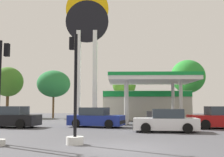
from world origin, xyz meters
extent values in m
plane|color=#47474C|center=(0.00, 0.00, 0.00)|extent=(90.00, 90.00, 0.00)
cube|color=beige|center=(2.98, 21.55, 1.63)|extent=(9.70, 5.42, 3.25)
cube|color=#148C38|center=(2.98, 18.78, 2.90)|extent=(9.70, 0.12, 0.60)
cube|color=white|center=(2.98, 15.36, 4.06)|extent=(8.07, 6.36, 0.35)
cube|color=#148C38|center=(2.98, 15.36, 4.39)|extent=(8.17, 6.46, 0.30)
cylinder|color=silver|center=(0.56, 13.61, 1.94)|extent=(0.32, 0.32, 3.89)
cylinder|color=silver|center=(5.40, 13.61, 1.94)|extent=(0.32, 0.32, 3.89)
cylinder|color=silver|center=(0.56, 17.10, 1.94)|extent=(0.32, 0.32, 3.89)
cylinder|color=silver|center=(5.40, 17.10, 1.94)|extent=(0.32, 0.32, 3.89)
cube|color=#4C4C51|center=(2.98, 15.36, 0.55)|extent=(0.90, 0.60, 1.10)
cube|color=white|center=(-4.04, 15.06, 4.46)|extent=(0.40, 0.56, 8.92)
cube|color=white|center=(-2.44, 15.06, 4.46)|extent=(0.40, 0.56, 8.92)
cylinder|color=black|center=(-3.24, 15.06, 9.87)|extent=(4.20, 0.22, 4.20)
cylinder|color=#F2B20C|center=(-3.24, 15.08, 11.13)|extent=(4.20, 0.22, 4.20)
cube|color=white|center=(-3.24, 15.12, 10.50)|extent=(3.87, 0.08, 0.76)
cylinder|color=black|center=(5.88, 8.46, 0.34)|extent=(0.68, 0.24, 0.68)
cylinder|color=black|center=(5.87, 10.29, 0.34)|extent=(0.68, 0.24, 0.68)
cube|color=#A51111|center=(7.26, 9.38, 0.56)|extent=(4.48, 1.90, 0.81)
cube|color=#2D3842|center=(7.42, 9.38, 1.26)|extent=(2.14, 1.67, 0.68)
cube|color=black|center=(5.07, 9.37, 0.45)|extent=(0.14, 1.78, 0.26)
cylinder|color=black|center=(-7.29, 8.79, 0.34)|extent=(0.71, 0.33, 0.68)
cylinder|color=black|center=(-7.03, 10.60, 0.34)|extent=(0.71, 0.33, 0.68)
cube|color=black|center=(-8.53, 9.90, 0.56)|extent=(4.70, 2.50, 0.81)
cube|color=#2D3842|center=(-8.37, 9.87, 1.27)|extent=(2.35, 1.95, 0.68)
cylinder|color=black|center=(-0.43, 10.81, 0.32)|extent=(0.68, 0.38, 0.64)
cylinder|color=black|center=(-0.90, 9.14, 0.32)|extent=(0.68, 0.38, 0.64)
cylinder|color=black|center=(-2.95, 11.51, 0.32)|extent=(0.68, 0.38, 0.64)
cylinder|color=black|center=(-3.41, 9.84, 0.32)|extent=(0.68, 0.38, 0.64)
cube|color=navy|center=(-1.92, 10.32, 0.53)|extent=(4.53, 2.83, 0.76)
cube|color=#2D3842|center=(-2.07, 10.36, 1.19)|extent=(2.35, 2.04, 0.64)
cube|color=black|center=(0.07, 9.77, 0.42)|extent=(0.57, 1.65, 0.24)
cylinder|color=black|center=(1.46, 5.96, 0.31)|extent=(0.63, 0.27, 0.62)
cylinder|color=black|center=(1.61, 7.60, 0.31)|extent=(0.63, 0.27, 0.62)
cylinder|color=black|center=(3.95, 5.72, 0.31)|extent=(0.63, 0.27, 0.62)
cylinder|color=black|center=(4.10, 7.37, 0.31)|extent=(0.63, 0.27, 0.62)
cube|color=silver|center=(2.78, 6.66, 0.51)|extent=(4.18, 2.06, 0.73)
cube|color=#2D3842|center=(2.92, 6.65, 1.14)|extent=(2.06, 1.67, 0.62)
cube|color=black|center=(0.81, 6.85, 0.40)|extent=(0.27, 1.61, 0.23)
cube|color=black|center=(-5.14, 0.71, 4.12)|extent=(0.21, 0.20, 0.57)
sphere|color=red|center=(-5.14, 0.84, 4.30)|extent=(0.15, 0.15, 0.15)
sphere|color=#D89E0C|center=(-5.14, 0.84, 4.12)|extent=(0.15, 0.15, 0.15)
sphere|color=green|center=(-5.14, 0.84, 3.94)|extent=(0.15, 0.15, 0.15)
cylinder|color=silver|center=(-2.12, 0.96, 0.17)|extent=(0.75, 0.75, 0.34)
cylinder|color=black|center=(-2.12, 0.96, 2.61)|extent=(0.14, 0.14, 4.54)
cube|color=black|center=(-2.34, 1.12, 4.49)|extent=(0.21, 0.20, 0.57)
sphere|color=red|center=(-2.34, 1.24, 4.67)|extent=(0.15, 0.15, 0.15)
sphere|color=#D89E0C|center=(-2.34, 1.24, 4.49)|extent=(0.15, 0.15, 0.15)
sphere|color=green|center=(-2.34, 1.24, 4.31)|extent=(0.15, 0.15, 0.15)
cylinder|color=brown|center=(-15.25, 26.01, 1.67)|extent=(0.39, 0.39, 3.34)
ellipsoid|color=#3C6F24|center=(-15.25, 26.01, 4.86)|extent=(4.05, 4.05, 4.03)
cylinder|color=brown|center=(-8.60, 24.41, 1.41)|extent=(0.26, 0.26, 2.83)
ellipsoid|color=#257139|center=(-8.60, 24.41, 4.44)|extent=(4.31, 4.31, 3.48)
cylinder|color=brown|center=(0.62, 25.40, 1.61)|extent=(0.40, 0.40, 3.23)
ellipsoid|color=#3F7722|center=(0.62, 25.40, 4.39)|extent=(3.11, 3.11, 3.06)
cylinder|color=brown|center=(8.96, 24.83, 1.87)|extent=(0.28, 0.28, 3.74)
ellipsoid|color=#2A8931|center=(8.96, 24.83, 5.41)|extent=(4.45, 4.45, 4.34)
camera|label=1|loc=(-0.27, -11.08, 1.72)|focal=44.00mm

